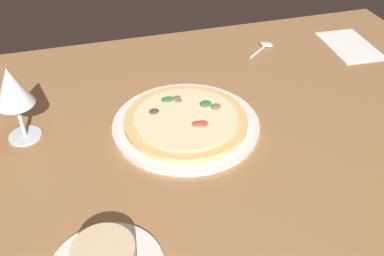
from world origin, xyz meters
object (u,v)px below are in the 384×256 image
(wine_glass_near, at_px, (12,89))
(paper_menu, at_px, (350,46))
(spoon, at_px, (264,46))
(pizza_main, at_px, (186,122))

(wine_glass_near, bearing_deg, paper_menu, -168.87)
(wine_glass_near, distance_m, spoon, 0.70)
(pizza_main, relative_size, wine_glass_near, 1.93)
(pizza_main, xyz_separation_m, paper_menu, (-0.55, -0.23, -0.01))
(spoon, bearing_deg, pizza_main, 43.34)
(paper_menu, bearing_deg, pizza_main, 26.23)
(pizza_main, height_order, spoon, pizza_main)
(pizza_main, relative_size, spoon, 3.24)
(wine_glass_near, height_order, paper_menu, wine_glass_near)
(wine_glass_near, distance_m, paper_menu, 0.91)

